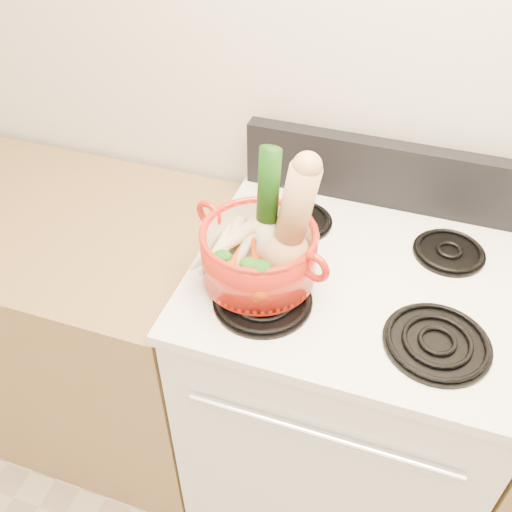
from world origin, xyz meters
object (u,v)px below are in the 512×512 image
(stove_body, at_px, (340,395))
(dutch_oven, at_px, (259,254))
(squash, at_px, (296,221))
(leek, at_px, (267,211))

(stove_body, distance_m, dutch_oven, 0.62)
(stove_body, xyz_separation_m, squash, (-0.14, -0.09, 0.67))
(stove_body, relative_size, squash, 3.26)
(dutch_oven, height_order, leek, leek)
(stove_body, xyz_separation_m, leek, (-0.21, -0.09, 0.69))
(stove_body, bearing_deg, dutch_oven, -156.05)
(dutch_oven, relative_size, squash, 0.92)
(dutch_oven, height_order, squash, squash)
(stove_body, distance_m, squash, 0.69)
(squash, distance_m, leek, 0.07)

